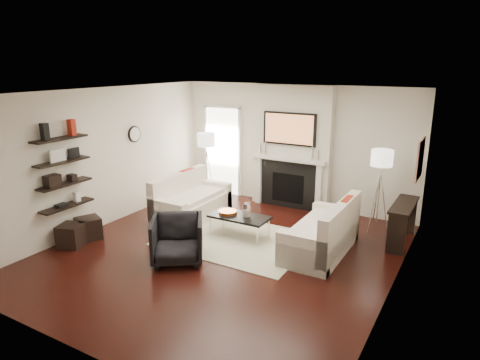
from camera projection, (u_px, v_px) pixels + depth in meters
The scene contains 71 objects.
room_envelope at pixel (222, 177), 6.98m from camera, with size 6.00×6.00×6.00m.
chimney_breast at pixel (292, 147), 9.38m from camera, with size 1.80×0.25×2.70m, color silver.
fireplace_surround at pixel (288, 185), 9.49m from camera, with size 1.30×0.02×1.04m, color black.
firebox at pixel (288, 188), 9.50m from camera, with size 0.75×0.02×0.65m, color black.
mantel_pilaster_l at pixel (259, 180), 9.80m from camera, with size 0.12×0.08×1.10m, color white.
mantel_pilaster_r at pixel (319, 189), 9.11m from camera, with size 0.12×0.08×1.10m, color white.
mantel_shelf at pixel (288, 159), 9.28m from camera, with size 1.70×0.18×0.07m, color white.
tv_body at pixel (289, 129), 9.13m from camera, with size 1.20×0.06×0.70m, color black.
tv_screen at pixel (289, 129), 9.10m from camera, with size 1.10×0.01×0.62m, color #BF723F.
candlestick_l_tall at pixel (266, 148), 9.51m from camera, with size 0.04×0.04×0.30m, color silver.
candlestick_l_short at pixel (260, 149), 9.58m from camera, with size 0.04×0.04×0.24m, color silver.
candlestick_r_tall at pixel (312, 153), 8.98m from camera, with size 0.04×0.04×0.30m, color silver.
candlestick_r_short at pixel (318, 155), 8.92m from camera, with size 0.04×0.04×0.24m, color silver.
hallway_panel at pixel (223, 151), 10.43m from camera, with size 0.90×0.02×2.10m, color white.
door_trim_l at pixel (206, 150), 10.65m from camera, with size 0.06×0.06×2.16m, color white.
door_trim_r at pixel (240, 154), 10.19m from camera, with size 0.06×0.06×2.16m, color white.
door_trim_top at pixel (222, 107), 10.13m from camera, with size 1.02×0.06×0.06m, color white.
rug at pixel (237, 240), 7.85m from camera, with size 2.60×2.00×0.01m, color beige.
loveseat_left_base at pixel (192, 208), 8.92m from camera, with size 0.85×1.80×0.42m, color white.
loveseat_left_back at pixel (179, 191), 8.99m from camera, with size 0.18×1.80×0.80m, color white.
loveseat_left_arm_n at pixel (167, 216), 8.22m from camera, with size 0.85×0.18×0.60m, color white.
loveseat_left_arm_s at pixel (214, 194), 9.57m from camera, with size 0.85×0.18×0.60m, color white.
loveseat_left_cushion at pixel (194, 197), 8.82m from camera, with size 0.63×1.44×0.10m, color white.
pillow_left_orange at pixel (187, 179), 9.19m from camera, with size 0.10×0.42×0.42m, color #AF2715.
pillow_left_charcoal at pixel (170, 186), 8.69m from camera, with size 0.10×0.40×0.40m, color black.
loveseat_right_base at pixel (320, 240), 7.31m from camera, with size 0.85×1.80×0.42m, color white.
loveseat_right_back at pixel (340, 227), 7.07m from camera, with size 0.18×1.80×0.80m, color white.
loveseat_right_arm_n at pixel (302, 253), 6.61m from camera, with size 0.85×0.18×0.60m, color white.
loveseat_right_arm_s at pixel (335, 221), 7.96m from camera, with size 0.85×0.18×0.60m, color white.
loveseat_right_cushion at pixel (318, 226), 7.27m from camera, with size 0.63×1.44×0.10m, color white.
pillow_right_orange at pixel (346, 210), 7.26m from camera, with size 0.10×0.42×0.42m, color #AF2715.
pillow_right_charcoal at pixel (335, 222), 6.76m from camera, with size 0.10×0.40×0.40m, color black.
coffee_table at pixel (239, 217), 7.89m from camera, with size 1.10×0.55×0.04m, color black.
coffee_leg_nw at pixel (210, 226), 8.00m from camera, with size 0.02×0.02×0.38m, color silver.
coffee_leg_ne at pixel (258, 237), 7.52m from camera, with size 0.02×0.02×0.38m, color silver.
coffee_leg_sw at pixel (223, 219), 8.37m from camera, with size 0.02×0.02×0.38m, color silver.
coffee_leg_se at pixel (269, 229), 7.89m from camera, with size 0.02×0.02×0.38m, color silver.
hurricane_glass at pixel (247, 210), 7.77m from camera, with size 0.14×0.14×0.25m, color white.
hurricane_candle at pixel (247, 213), 7.79m from camera, with size 0.09×0.09×0.14m, color white.
copper_bowl at pixel (228, 212), 7.99m from camera, with size 0.34×0.34×0.06m, color #A14B1A.
armchair at pixel (177, 237), 6.93m from camera, with size 0.80×0.75×0.82m, color black.
lamp_left_post at pixel (207, 176), 9.96m from camera, with size 0.02×0.02×1.20m, color silver.
lamp_left_shade at pixel (206, 140), 9.73m from camera, with size 0.40×0.40×0.30m, color white.
lamp_left_leg_a at pixel (211, 176), 9.91m from camera, with size 0.02×0.02×1.25m, color silver.
lamp_left_leg_b at pixel (207, 174), 10.07m from camera, with size 0.02×0.02×1.25m, color silver.
lamp_left_leg_c at pixel (203, 176), 9.91m from camera, with size 0.02×0.02×1.25m, color silver.
lamp_right_post at pixel (378, 202), 8.11m from camera, with size 0.02×0.02×1.20m, color silver.
lamp_right_shade at pixel (382, 158), 7.89m from camera, with size 0.40×0.40×0.30m, color white.
lamp_right_leg_a at pixel (384, 202), 8.06m from camera, with size 0.02×0.02×1.25m, color silver.
lamp_right_leg_b at pixel (376, 200), 8.22m from camera, with size 0.02×0.02×1.25m, color silver.
lamp_right_leg_c at pixel (374, 202), 8.06m from camera, with size 0.02×0.02×1.25m, color silver.
console_top at pixel (404, 205), 7.53m from camera, with size 0.35×1.20×0.04m, color black.
console_leg_n at pixel (396, 235), 7.17m from camera, with size 0.30×0.04×0.71m, color black.
console_leg_s at pixel (407, 215), 8.09m from camera, with size 0.30×0.04×0.71m, color black.
wall_art at pixel (420, 159), 7.32m from camera, with size 0.03×0.70×0.70m, color #AF6F57.
shelf_bottom at pixel (67, 206), 7.57m from camera, with size 0.25×1.00×0.04m, color black.
shelf_lower at pixel (65, 184), 7.47m from camera, with size 0.25×1.00×0.04m, color black.
shelf_upper at pixel (62, 162), 7.36m from camera, with size 0.25×1.00×0.04m, color black.
shelf_top at pixel (59, 139), 7.25m from camera, with size 0.25×1.00×0.04m, color black.
decor_magfile_a at pixel (45, 132), 6.99m from camera, with size 0.12×0.10×0.28m, color black.
decor_magfile_b at pixel (72, 127), 7.44m from camera, with size 0.12×0.10×0.28m, color #AF2715.
decor_frame_a at pixel (58, 155), 7.27m from camera, with size 0.04×0.30×0.22m, color white.
decor_frame_b at pixel (74, 153), 7.55m from camera, with size 0.04×0.22×0.18m, color black.
decor_wine_rack at pixel (52, 181), 7.24m from camera, with size 0.18×0.25×0.20m, color black.
decor_box_small at pixel (72, 178), 7.58m from camera, with size 0.15×0.12×0.12m, color black.
decor_books at pixel (61, 205), 7.46m from camera, with size 0.14×0.20×0.05m, color black.
decor_box_tall at pixel (77, 197), 7.73m from camera, with size 0.10×0.10×0.18m, color white.
clock_rim at pixel (134, 134), 8.95m from camera, with size 0.34×0.34×0.04m, color black.
clock_face at pixel (135, 134), 8.93m from camera, with size 0.29×0.29×0.01m, color white.
ottoman_near at pixel (89, 228), 7.88m from camera, with size 0.40×0.40×0.40m, color black.
ottoman_far at pixel (71, 235), 7.55m from camera, with size 0.40×0.40×0.40m, color black.
Camera 1 is at (3.62, -5.69, 3.16)m, focal length 32.00 mm.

